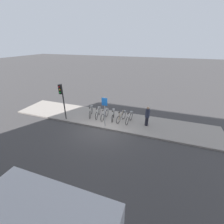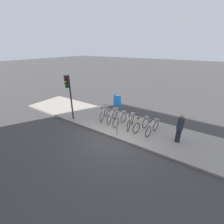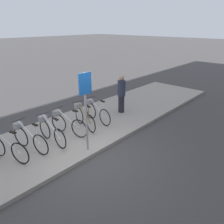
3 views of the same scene
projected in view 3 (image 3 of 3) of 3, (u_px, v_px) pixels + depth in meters
The scene contains 10 objects.
ground_plane at pixel (92, 158), 6.48m from camera, with size 120.00×120.00×0.00m, color #423F3F.
sidewalk at pixel (59, 138), 7.48m from camera, with size 17.51×3.26×0.12m.
parked_bicycle_0 at pixel (5, 146), 6.08m from camera, with size 0.60×1.51×0.96m.
parked_bicycle_1 at pixel (28, 137), 6.55m from camera, with size 0.46×1.55×0.96m.
parked_bicycle_2 at pixel (50, 130), 6.98m from camera, with size 0.46×1.56×0.96m.
parked_bicycle_3 at pixel (66, 122), 7.51m from camera, with size 0.51×1.53×0.96m.
parked_bicycle_4 at pixel (83, 116), 8.03m from camera, with size 0.53×1.53×0.96m.
parked_bicycle_5 at pixel (96, 111), 8.50m from camera, with size 0.46×1.55×0.96m.
pedestrian at pixel (121, 93), 9.25m from camera, with size 0.34×0.34×1.61m.
sign_post at pixel (86, 100), 6.09m from camera, with size 0.44×0.07×2.37m.
Camera 3 is at (-3.66, -4.14, 3.70)m, focal length 35.00 mm.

